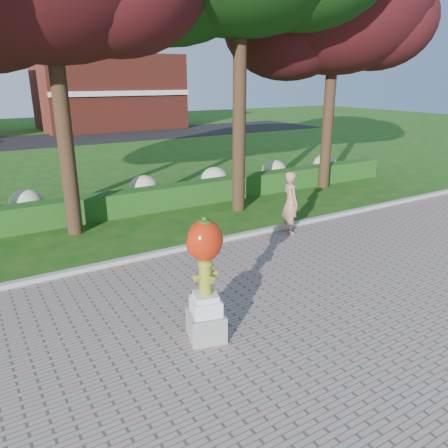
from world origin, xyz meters
The scene contains 10 objects.
ground centered at (0.00, 0.00, 0.00)m, with size 100.00×100.00×0.00m, color #154B12.
walkway centered at (0.00, -4.00, 0.02)m, with size 40.00×14.00×0.04m, color gray.
curb centered at (0.00, 3.00, 0.07)m, with size 40.00×0.18×0.15m, color #ADADA5.
lawn_hedge centered at (0.00, 7.00, 0.40)m, with size 24.00×0.70×0.80m, color #134313.
hydrangea_row centered at (0.57, 8.00, 0.55)m, with size 20.10×1.10×0.99m.
street centered at (0.00, 28.00, 0.01)m, with size 50.00×8.00×0.02m, color black.
building_right centered at (8.00, 34.00, 3.20)m, with size 12.00×8.00×6.40m, color maroon.
tree_far_right centered at (8.40, 6.58, 6.97)m, with size 7.88×6.72×10.21m.
hydrant_sculpture centered at (-1.40, -0.96, 1.23)m, with size 0.75×0.75×2.25m.
woman centered at (3.41, 2.60, 0.96)m, with size 0.67×0.44×1.84m, color #AD7362.
Camera 1 is at (-4.63, -6.84, 4.41)m, focal length 35.00 mm.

